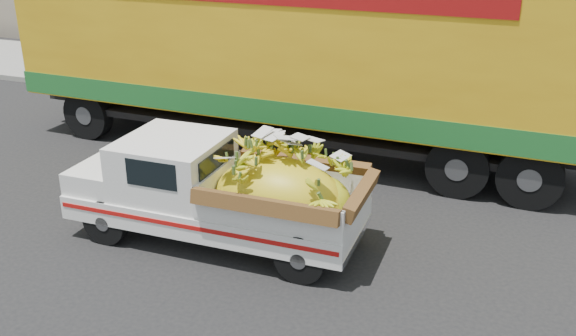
% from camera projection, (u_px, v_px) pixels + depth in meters
% --- Properties ---
extents(ground, '(100.00, 100.00, 0.00)m').
position_uv_depth(ground, '(123.00, 211.00, 10.86)').
color(ground, black).
rests_on(ground, ground).
extents(curb, '(60.00, 0.25, 0.15)m').
position_uv_depth(curb, '(268.00, 107.00, 16.20)').
color(curb, gray).
rests_on(curb, ground).
extents(sidewalk, '(60.00, 4.00, 0.14)m').
position_uv_depth(sidewalk, '(297.00, 87.00, 18.01)').
color(sidewalk, gray).
rests_on(sidewalk, ground).
extents(pickup_truck, '(4.50, 1.73, 1.57)m').
position_uv_depth(pickup_truck, '(236.00, 193.00, 9.54)').
color(pickup_truck, black).
rests_on(pickup_truck, ground).
extents(semi_trailer, '(12.02, 2.75, 3.80)m').
position_uv_depth(semi_trailer, '(296.00, 51.00, 12.74)').
color(semi_trailer, black).
rests_on(semi_trailer, ground).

